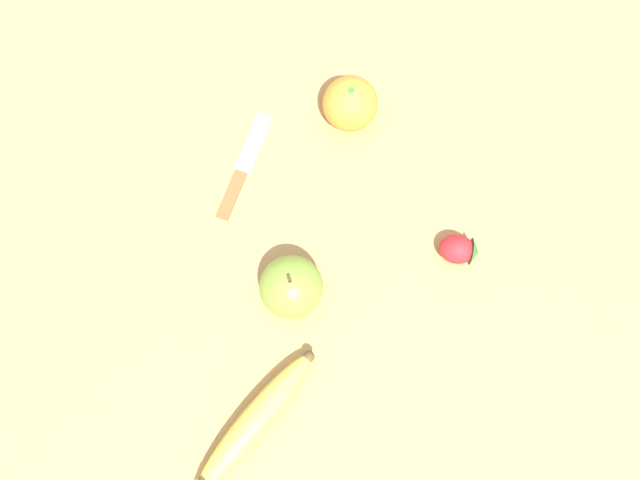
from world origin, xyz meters
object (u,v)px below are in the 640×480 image
(banana, at_px, (254,423))
(strawberry, at_px, (460,250))
(orange, at_px, (350,104))
(apple, at_px, (291,287))
(paring_knife, at_px, (242,169))

(banana, bearing_deg, strawberry, 169.27)
(orange, bearing_deg, strawberry, 168.18)
(apple, bearing_deg, strawberry, -123.76)
(apple, distance_m, paring_knife, 0.18)
(strawberry, height_order, paring_knife, strawberry)
(banana, height_order, apple, apple)
(apple, xyz_separation_m, paring_knife, (0.17, -0.08, -0.03))
(strawberry, relative_size, paring_knife, 0.40)
(orange, relative_size, apple, 0.88)
(banana, bearing_deg, orange, -156.44)
(strawberry, height_order, apple, apple)
(apple, relative_size, paring_knife, 0.54)
(banana, bearing_deg, paring_knife, -135.69)
(strawberry, xyz_separation_m, apple, (0.12, 0.18, 0.02))
(orange, relative_size, paring_knife, 0.48)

